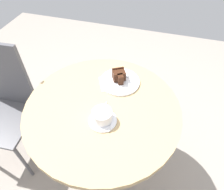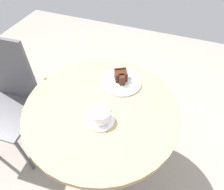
% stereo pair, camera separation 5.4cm
% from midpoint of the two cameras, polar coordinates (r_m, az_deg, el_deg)
% --- Properties ---
extents(ground_plane, '(4.40, 4.40, 0.01)m').
position_cam_midpoint_polar(ground_plane, '(1.72, -2.80, -19.44)').
color(ground_plane, gray).
rests_on(ground_plane, ground).
extents(cafe_table, '(0.84, 0.84, 0.74)m').
position_cam_midpoint_polar(cafe_table, '(1.17, -3.92, -7.08)').
color(cafe_table, tan).
rests_on(cafe_table, ground).
extents(saucer, '(0.14, 0.14, 0.01)m').
position_cam_midpoint_polar(saucer, '(1.01, -4.23, -7.31)').
color(saucer, white).
rests_on(saucer, cafe_table).
extents(coffee_cup, '(0.13, 0.10, 0.06)m').
position_cam_midpoint_polar(coffee_cup, '(0.99, -4.36, -5.81)').
color(coffee_cup, white).
rests_on(coffee_cup, saucer).
extents(teaspoon, '(0.10, 0.02, 0.00)m').
position_cam_midpoint_polar(teaspoon, '(0.99, -2.14, -8.60)').
color(teaspoon, silver).
rests_on(teaspoon, saucer).
extents(cake_plate, '(0.24, 0.24, 0.01)m').
position_cam_midpoint_polar(cake_plate, '(1.20, 0.95, 3.84)').
color(cake_plate, white).
rests_on(cake_plate, cafe_table).
extents(cake_slice, '(0.10, 0.09, 0.07)m').
position_cam_midpoint_polar(cake_slice, '(1.18, 0.71, 5.51)').
color(cake_slice, '#422619').
rests_on(cake_slice, cake_plate).
extents(fork, '(0.06, 0.14, 0.00)m').
position_cam_midpoint_polar(fork, '(1.21, 2.55, 5.12)').
color(fork, silver).
rests_on(fork, cake_plate).
extents(napkin, '(0.18, 0.19, 0.00)m').
position_cam_midpoint_polar(napkin, '(1.19, -1.25, 3.41)').
color(napkin, silver).
rests_on(napkin, cafe_table).
extents(cafe_chair, '(0.41, 0.41, 0.96)m').
position_cam_midpoint_polar(cafe_chair, '(1.54, -29.24, -1.31)').
color(cafe_chair, '#4C4C51').
rests_on(cafe_chair, ground).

